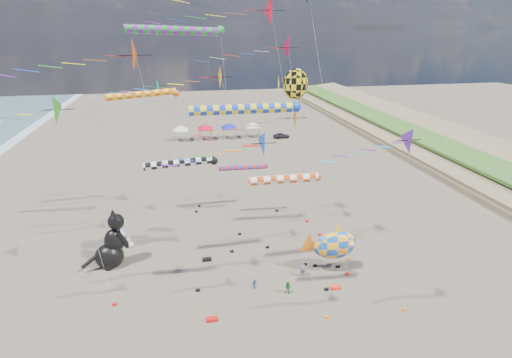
{
  "coord_description": "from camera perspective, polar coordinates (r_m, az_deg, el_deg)",
  "views": [
    {
      "loc": [
        -6.38,
        -21.69,
        21.87
      ],
      "look_at": [
        0.29,
        12.0,
        8.87
      ],
      "focal_mm": 28.0,
      "sensor_mm": 36.0,
      "label": 1
    }
  ],
  "objects": [
    {
      "name": "kite_bag_1",
      "position": [
        41.11,
        -7.04,
        -11.33
      ],
      "size": [
        0.9,
        0.44,
        0.3
      ],
      "primitive_type": "cube",
      "color": "black",
      "rests_on": "ground"
    },
    {
      "name": "angelfish_kite",
      "position": [
        35.47,
        5.37,
        13.11
      ],
      "size": [
        3.74,
        3.02,
        18.68
      ],
      "color": "yellow",
      "rests_on": "ground"
    },
    {
      "name": "delta_kite_0",
      "position": [
        42.16,
        1.43,
        22.8
      ],
      "size": [
        16.2,
        3.23,
        25.22
      ],
      "color": "#F70B2A",
      "rests_on": "ground"
    },
    {
      "name": "windsock_3",
      "position": [
        33.29,
        -1.0,
        9.91
      ],
      "size": [
        10.59,
        0.86,
        16.1
      ],
      "color": "#1338BF",
      "rests_on": "ground"
    },
    {
      "name": "windsock_0",
      "position": [
        47.08,
        -15.61,
        11.51
      ],
      "size": [
        9.37,
        0.77,
        15.38
      ],
      "color": "#FB5715",
      "rests_on": "ground"
    },
    {
      "name": "delta_kite_1",
      "position": [
        30.3,
        -18.52,
        16.06
      ],
      "size": [
        12.31,
        2.62,
        21.5
      ],
      "color": "#CC3F0E",
      "rests_on": "ground"
    },
    {
      "name": "delta_kite_6",
      "position": [
        26.17,
        2.14,
        4.69
      ],
      "size": [
        10.09,
        1.87,
        15.94
      ],
      "color": "blue",
      "rests_on": "ground"
    },
    {
      "name": "person_adult",
      "position": [
        38.48,
        6.7,
        -12.67
      ],
      "size": [
        0.59,
        0.4,
        1.55
      ],
      "primitive_type": "imported",
      "rotation": [
        0.0,
        0.0,
        -0.06
      ],
      "color": "slate",
      "rests_on": "ground"
    },
    {
      "name": "delta_kite_7",
      "position": [
        48.67,
        -15.25,
        12.34
      ],
      "size": [
        11.46,
        1.99,
        16.71
      ],
      "color": "#0C98C0",
      "rests_on": "ground"
    },
    {
      "name": "ground",
      "position": [
        31.46,
        4.06,
        -23.37
      ],
      "size": [
        260.0,
        260.0,
        0.0
      ],
      "primitive_type": "plane",
      "color": "brown",
      "rests_on": "ground"
    },
    {
      "name": "windsock_4",
      "position": [
        31.09,
        4.56,
        -0.11
      ],
      "size": [
        7.16,
        0.72,
        11.27
      ],
      "color": "#C2450D",
      "rests_on": "ground"
    },
    {
      "name": "delta_kite_8",
      "position": [
        28.67,
        18.08,
        5.2
      ],
      "size": [
        8.6,
        1.95,
        15.99
      ],
      "color": "#5D2398",
      "rests_on": "ground"
    },
    {
      "name": "parked_car",
      "position": [
        85.18,
        3.65,
        6.23
      ],
      "size": [
        3.51,
        1.52,
        1.18
      ],
      "primitive_type": "imported",
      "rotation": [
        0.0,
        0.0,
        1.61
      ],
      "color": "#26262D",
      "rests_on": "ground"
    },
    {
      "name": "windsock_5",
      "position": [
        39.56,
        -11.08,
        20.0
      ],
      "size": [
        10.32,
        0.81,
        22.11
      ],
      "color": "#1A8F2D",
      "rests_on": "ground"
    },
    {
      "name": "cat_inflatable",
      "position": [
        41.21,
        -20.08,
        -8.15
      ],
      "size": [
        4.67,
        3.42,
        5.68
      ],
      "primitive_type": null,
      "rotation": [
        0.0,
        0.0,
        0.35
      ],
      "color": "black",
      "rests_on": "ground"
    },
    {
      "name": "kite_bag_0",
      "position": [
        37.64,
        11.31,
        -14.97
      ],
      "size": [
        0.9,
        0.44,
        0.3
      ],
      "primitive_type": "cube",
      "color": "red",
      "rests_on": "ground"
    },
    {
      "name": "windsock_1",
      "position": [
        47.98,
        -1.55,
        1.62
      ],
      "size": [
        7.41,
        0.62,
        6.53
      ],
      "color": "red",
      "rests_on": "ground"
    },
    {
      "name": "delta_kite_3",
      "position": [
        33.28,
        4.84,
        7.77
      ],
      "size": [
        12.4,
        2.13,
        15.85
      ],
      "color": "orange",
      "rests_on": "ground"
    },
    {
      "name": "kite_bag_2",
      "position": [
        33.86,
        -6.33,
        -19.31
      ],
      "size": [
        0.9,
        0.44,
        0.3
      ],
      "primitive_type": "cube",
      "color": "red",
      "rests_on": "ground"
    },
    {
      "name": "fish_inflatable",
      "position": [
        38.78,
        11.14,
        -9.22
      ],
      "size": [
        5.7,
        2.38,
        4.92
      ],
      "color": "blue",
      "rests_on": "ground"
    },
    {
      "name": "delta_kite_5",
      "position": [
        39.05,
        4.52,
        17.88
      ],
      "size": [
        12.12,
        2.51,
        21.49
      ],
      "color": "#C10436",
      "rests_on": "ground"
    },
    {
      "name": "child_blue",
      "position": [
        36.89,
        -0.23,
        -14.71
      ],
      "size": [
        0.61,
        0.45,
        0.96
      ],
      "primitive_type": "imported",
      "rotation": [
        0.0,
        0.0,
        0.45
      ],
      "color": "#235198",
      "rests_on": "ground"
    },
    {
      "name": "delta_kite_4",
      "position": [
        36.46,
        -6.85,
        13.97
      ],
      "size": [
        12.85,
        2.3,
        19.12
      ],
      "color": "orange",
      "rests_on": "ground"
    },
    {
      "name": "delta_kite_2",
      "position": [
        31.41,
        -28.42,
        7.87
      ],
      "size": [
        9.38,
        2.39,
        17.66
      ],
      "color": "#259418",
      "rests_on": "ground"
    },
    {
      "name": "windsock_2",
      "position": [
        37.85,
        -10.31,
        2.25
      ],
      "size": [
        8.16,
        0.78,
        10.52
      ],
      "color": "black",
      "rests_on": "ground"
    },
    {
      "name": "child_green",
      "position": [
        36.23,
        4.59,
        -15.24
      ],
      "size": [
        0.76,
        0.7,
        1.25
      ],
      "primitive_type": "imported",
      "rotation": [
        0.0,
        0.0,
        -0.48
      ],
      "color": "#24812B",
      "rests_on": "ground"
    },
    {
      "name": "tent_row",
      "position": [
        84.18,
        -5.59,
        7.79
      ],
      "size": [
        19.2,
        4.2,
        3.8
      ],
      "color": "white",
      "rests_on": "ground"
    }
  ]
}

